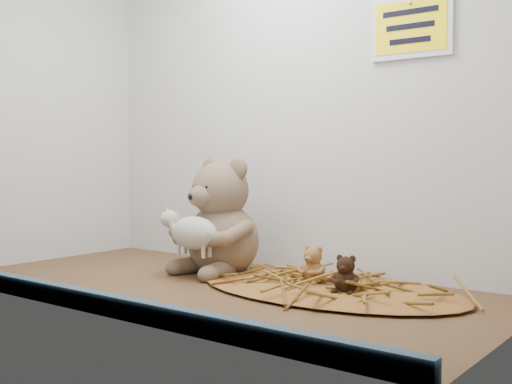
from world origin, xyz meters
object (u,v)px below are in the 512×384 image
Objects in this scene: toy_lamb at (194,233)px; mini_teddy_tan at (313,263)px; main_teddy at (222,216)px; mini_teddy_brown at (346,272)px.

mini_teddy_tan is at bearing 19.61° from toy_lamb.
main_teddy is 3.70× the size of mini_teddy_brown.
mini_teddy_brown is at bearing 7.39° from toy_lamb.
main_teddy is 3.50× the size of mini_teddy_tan.
mini_teddy_tan is at bearing 144.68° from mini_teddy_brown.
toy_lamb reaches higher than mini_teddy_brown.
mini_teddy_tan reaches higher than mini_teddy_brown.
main_teddy is 26.94cm from mini_teddy_tan.
main_teddy is at bearing 176.29° from mini_teddy_tan.
main_teddy is at bearing 90.00° from toy_lamb.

